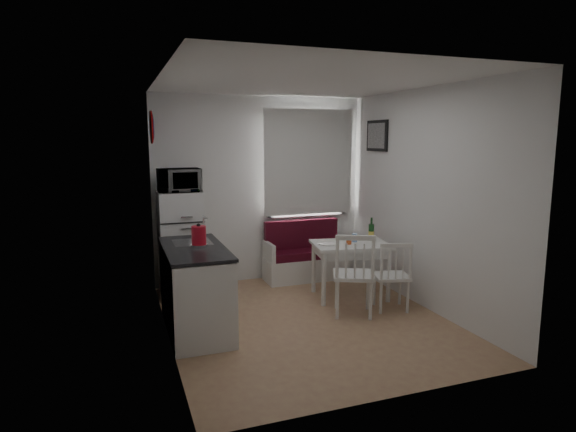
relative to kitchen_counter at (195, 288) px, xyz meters
name	(u,v)px	position (x,y,z in m)	size (l,w,h in m)	color
floor	(306,320)	(1.20, -0.16, -0.46)	(3.00, 3.50, 0.02)	#A87759
ceiling	(308,81)	(1.20, -0.16, 2.14)	(3.00, 3.50, 0.02)	white
wall_back	(261,189)	(1.20, 1.59, 0.84)	(3.00, 0.02, 2.60)	white
wall_front	(396,236)	(1.20, -1.91, 0.84)	(3.00, 0.02, 2.60)	white
wall_left	(164,213)	(-0.30, -0.16, 0.84)	(0.02, 3.50, 2.60)	white
wall_right	(424,199)	(2.70, -0.16, 0.84)	(0.02, 3.50, 2.60)	white
window	(307,166)	(1.90, 1.56, 1.17)	(1.22, 0.06, 1.47)	white
curtain	(309,162)	(1.90, 1.49, 1.22)	(1.35, 0.02, 1.50)	white
kitchen_counter	(195,288)	(0.00, 0.00, 0.00)	(0.62, 1.32, 1.16)	white
wall_sign	(152,127)	(-0.27, 1.29, 1.69)	(0.40, 0.40, 0.03)	navy
picture_frame	(377,136)	(2.67, 0.94, 1.59)	(0.04, 0.52, 0.42)	black
bench	(305,260)	(1.79, 1.35, -0.18)	(1.18, 0.45, 0.84)	white
dining_table	(350,249)	(2.03, 0.41, 0.17)	(1.04, 0.81, 0.70)	white
chair_left	(358,266)	(1.78, -0.26, 0.14)	(0.59, 0.59, 0.52)	white
chair_right	(396,269)	(2.28, -0.25, 0.06)	(0.48, 0.47, 0.45)	white
fridge	(181,244)	(0.02, 1.24, 0.22)	(0.54, 0.54, 1.35)	white
microwave	(179,180)	(0.02, 1.19, 1.04)	(0.52, 0.36, 0.29)	white
kettle	(199,236)	(0.05, -0.02, 0.56)	(0.18, 0.18, 0.24)	red
wine_bottle	(371,229)	(2.38, 0.51, 0.39)	(0.07, 0.07, 0.29)	#15421B
drinking_glass_orange	(349,240)	(1.98, 0.36, 0.30)	(0.06, 0.06, 0.11)	#D35623
drinking_glass_blue	(354,238)	(2.11, 0.46, 0.30)	(0.07, 0.07, 0.11)	#83AADE
plate	(328,244)	(1.73, 0.43, 0.26)	(0.25, 0.25, 0.02)	white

